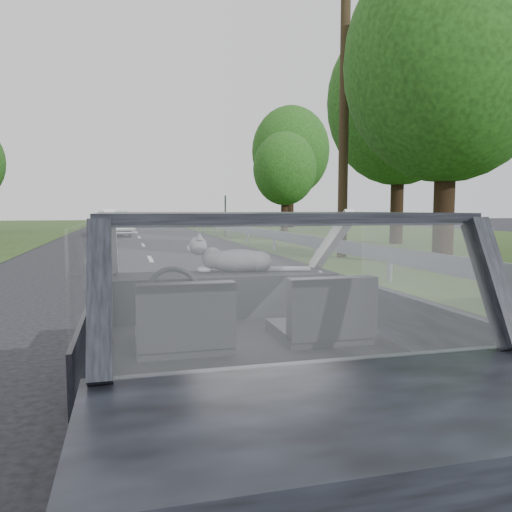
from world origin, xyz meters
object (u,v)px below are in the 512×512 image
other_car (114,224)px  subject_car (245,330)px  cat (238,259)px  utility_pole (344,108)px  highway_sign (225,216)px

other_car → subject_car: bearing=-98.0°
cat → subject_car: bearing=-91.3°
subject_car → utility_pole: 13.10m
cat → highway_sign: bearing=87.1°
subject_car → highway_sign: 24.11m
cat → utility_pole: 12.38m
utility_pole → subject_car: bearing=-117.1°
cat → other_car: (-1.39, 25.09, -0.40)m
cat → other_car: size_ratio=0.15×
cat → other_car: bearing=101.2°
subject_car → utility_pole: bearing=62.9°
subject_car → cat: bearing=80.7°
subject_car → other_car: subject_car is taller
other_car → highway_sign: bearing=-30.5°
subject_car → utility_pole: size_ratio=0.45×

